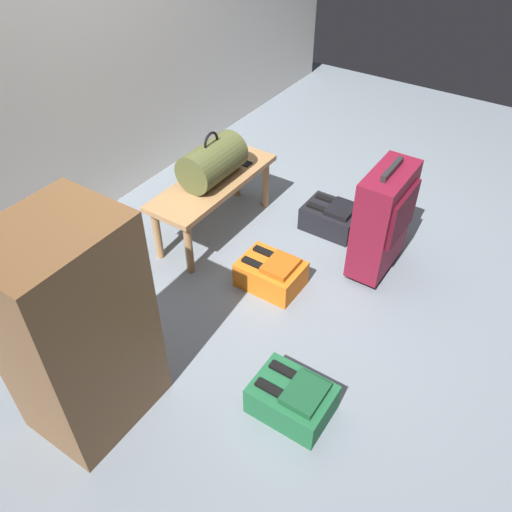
{
  "coord_description": "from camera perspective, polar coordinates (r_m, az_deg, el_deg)",
  "views": [
    {
      "loc": [
        -2.19,
        -1.14,
        2.24
      ],
      "look_at": [
        -0.26,
        0.15,
        0.25
      ],
      "focal_mm": 36.39,
      "sensor_mm": 36.0,
      "label": 1
    }
  ],
  "objects": [
    {
      "name": "side_cabinet",
      "position": [
        2.38,
        -19.11,
        -7.81
      ],
      "size": [
        0.56,
        0.44,
        1.1
      ],
      "color": "brown",
      "rests_on": "ground"
    },
    {
      "name": "bench",
      "position": [
        3.48,
        -4.68,
        7.48
      ],
      "size": [
        1.0,
        0.36,
        0.41
      ],
      "color": "#A87A4C",
      "rests_on": "ground"
    },
    {
      "name": "suitcase_upright_burgundy",
      "position": [
        3.21,
        13.79,
        3.93
      ],
      "size": [
        0.46,
        0.24,
        0.75
      ],
      "color": "maroon",
      "rests_on": "ground"
    },
    {
      "name": "cell_phone",
      "position": [
        3.62,
        -1.62,
        10.29
      ],
      "size": [
        0.07,
        0.14,
        0.01
      ],
      "color": "black",
      "rests_on": "bench"
    },
    {
      "name": "ground_plane",
      "position": [
        3.34,
        4.57,
        -1.75
      ],
      "size": [
        6.6,
        6.6,
        0.0
      ],
      "primitive_type": "plane",
      "color": "slate"
    },
    {
      "name": "duffel_bag_olive",
      "position": [
        3.38,
        -4.82,
        10.29
      ],
      "size": [
        0.44,
        0.26,
        0.34
      ],
      "color": "#51562D",
      "rests_on": "bench"
    },
    {
      "name": "backpack_dark",
      "position": [
        3.67,
        8.35,
        4.23
      ],
      "size": [
        0.28,
        0.38,
        0.21
      ],
      "color": "black",
      "rests_on": "ground"
    },
    {
      "name": "backpack_orange",
      "position": [
        3.18,
        1.69,
        -1.92
      ],
      "size": [
        0.28,
        0.38,
        0.21
      ],
      "color": "orange",
      "rests_on": "ground"
    },
    {
      "name": "backpack_green",
      "position": [
        2.6,
        4.02,
        -15.37
      ],
      "size": [
        0.28,
        0.38,
        0.21
      ],
      "color": "#1E6038",
      "rests_on": "ground"
    }
  ]
}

